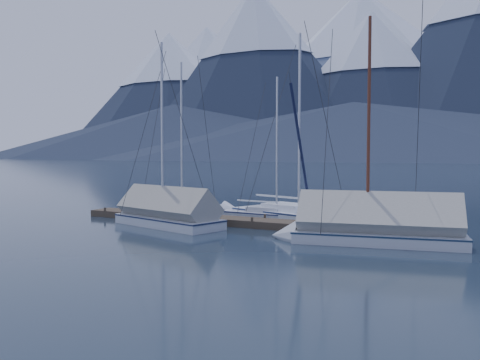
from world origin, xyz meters
name	(u,v)px	position (x,y,z in m)	size (l,w,h in m)	color
ground	(219,231)	(0.00, 0.00, 0.00)	(1000.00, 1000.00, 0.00)	black
dock	(240,223)	(0.00, 2.00, 0.11)	(18.00, 1.50, 0.54)	#382D23
mooring_posts	(231,217)	(-0.50, 2.00, 0.35)	(15.12, 1.52, 0.35)	#382D23
sailboat_open_left	(190,210)	(-4.87, 4.99, 0.17)	(7.54, 3.71, 9.61)	white
sailboat_open_mid	(284,218)	(1.20, 4.62, 0.14)	(6.29, 2.66, 8.19)	silver
sailboat_open_right	(307,219)	(2.54, 4.47, 0.18)	(8.22, 4.71, 10.49)	white
sailboat_covered_near	(363,230)	(6.49, 0.05, 0.48)	(7.75, 3.72, 9.69)	silver
sailboat_covered_far	(161,216)	(-3.40, 0.22, 0.47)	(7.17, 3.74, 9.64)	silver
person	(400,210)	(7.50, 2.22, 1.11)	(0.56, 0.37, 1.53)	black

